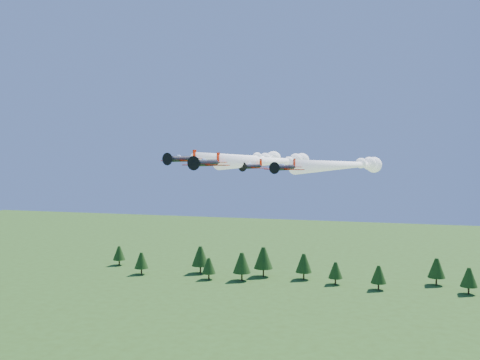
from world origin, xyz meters
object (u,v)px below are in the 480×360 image
(plane_left, at_px, (245,158))
(plane_right, at_px, (349,165))
(plane_lead, at_px, (274,161))
(plane_slot, at_px, (252,166))

(plane_left, relative_size, plane_right, 0.86)
(plane_left, xyz_separation_m, plane_right, (23.15, -2.76, -1.34))
(plane_lead, xyz_separation_m, plane_left, (-7.58, 4.59, 0.57))
(plane_left, xyz_separation_m, plane_slot, (6.55, -18.86, -1.43))
(plane_lead, height_order, plane_left, plane_left)
(plane_left, height_order, plane_slot, plane_left)
(plane_right, bearing_deg, plane_left, -170.07)
(plane_lead, height_order, plane_slot, plane_lead)
(plane_left, bearing_deg, plane_slot, -56.14)
(plane_lead, distance_m, plane_slot, 14.34)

